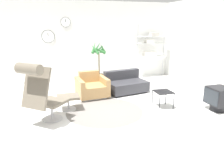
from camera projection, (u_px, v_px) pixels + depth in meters
name	position (u px, v px, depth m)	size (l,w,h in m)	color
ground_plane	(107.00, 108.00, 5.45)	(12.00, 12.00, 0.00)	white
wall_back	(85.00, 42.00, 7.84)	(12.00, 0.09, 2.80)	silver
wall_right	(223.00, 48.00, 5.96)	(0.06, 12.00, 2.80)	silver
round_rug	(105.00, 111.00, 5.26)	(1.85, 1.85, 0.01)	slate
lounge_chair	(40.00, 89.00, 4.35)	(1.01, 1.05, 1.33)	#BCBCC1
ottoman	(68.00, 99.00, 5.29)	(0.52, 0.44, 0.36)	#BCBCC1
armchair_red	(92.00, 88.00, 6.26)	(0.90, 0.89, 0.70)	silver
couch_low	(126.00, 84.00, 6.70)	(1.30, 1.01, 0.63)	black
side_table	(163.00, 93.00, 5.39)	(0.42, 0.42, 0.43)	black
crt_television	(219.00, 98.00, 5.22)	(0.49, 0.53, 0.58)	black
potted_plant	(99.00, 65.00, 7.57)	(0.56, 0.57, 1.45)	brown
shelf_unit	(151.00, 46.00, 8.27)	(1.17, 0.28, 2.00)	#BCBCC1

